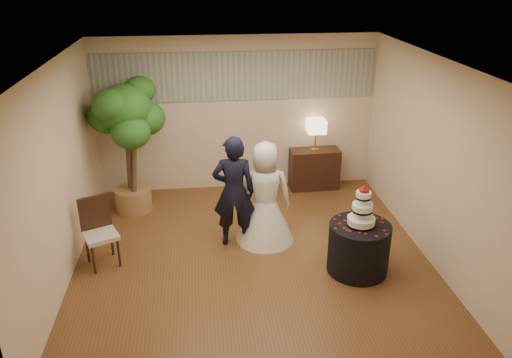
{
  "coord_description": "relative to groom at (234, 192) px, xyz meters",
  "views": [
    {
      "loc": [
        -0.67,
        -6.15,
        3.95
      ],
      "look_at": [
        0.1,
        0.4,
        1.05
      ],
      "focal_mm": 35.0,
      "sensor_mm": 36.0,
      "label": 1
    }
  ],
  "objects": [
    {
      "name": "floor",
      "position": [
        0.22,
        -0.42,
        -0.86
      ],
      "size": [
        5.0,
        5.0,
        0.0
      ],
      "primitive_type": "cube",
      "color": "brown",
      "rests_on": "ground"
    },
    {
      "name": "table_lamp",
      "position": [
        1.63,
        1.85,
        0.19
      ],
      "size": [
        0.32,
        0.32,
        0.58
      ],
      "primitive_type": null,
      "color": "beige",
      "rests_on": "console"
    },
    {
      "name": "wall_front",
      "position": [
        0.22,
        -2.92,
        0.54
      ],
      "size": [
        5.0,
        0.06,
        2.8
      ],
      "primitive_type": "cube",
      "color": "beige",
      "rests_on": "ground"
    },
    {
      "name": "ceiling",
      "position": [
        0.22,
        -0.42,
        1.94
      ],
      "size": [
        5.0,
        5.0,
        0.0
      ],
      "primitive_type": "cube",
      "color": "white",
      "rests_on": "wall_back"
    },
    {
      "name": "cake_table",
      "position": [
        1.62,
        -0.93,
        -0.5
      ],
      "size": [
        0.89,
        0.89,
        0.71
      ],
      "primitive_type": "cylinder",
      "rotation": [
        0.0,
        0.0,
        0.08
      ],
      "color": "black",
      "rests_on": "floor"
    },
    {
      "name": "wall_back",
      "position": [
        0.22,
        2.08,
        0.54
      ],
      "size": [
        5.0,
        0.06,
        2.8
      ],
      "primitive_type": "cube",
      "color": "beige",
      "rests_on": "ground"
    },
    {
      "name": "ficus_tree",
      "position": [
        -1.63,
        1.3,
        0.29
      ],
      "size": [
        1.55,
        1.55,
        2.3
      ],
      "primitive_type": null,
      "rotation": [
        0.0,
        0.0,
        2.3
      ],
      "color": "#295E1D",
      "rests_on": "floor"
    },
    {
      "name": "mural_border",
      "position": [
        0.22,
        2.06,
        1.24
      ],
      "size": [
        4.9,
        0.02,
        0.85
      ],
      "primitive_type": "cube",
      "color": "#999B90",
      "rests_on": "wall_back"
    },
    {
      "name": "side_chair",
      "position": [
        -1.88,
        -0.36,
        -0.37
      ],
      "size": [
        0.6,
        0.61,
        0.98
      ],
      "primitive_type": null,
      "rotation": [
        0.0,
        0.0,
        0.42
      ],
      "color": "#311B11",
      "rests_on": "floor"
    },
    {
      "name": "console",
      "position": [
        1.63,
        1.85,
        -0.48
      ],
      "size": [
        0.91,
        0.42,
        0.75
      ],
      "primitive_type": "cube",
      "rotation": [
        0.0,
        0.0,
        0.02
      ],
      "color": "#311B11",
      "rests_on": "floor"
    },
    {
      "name": "wall_right",
      "position": [
        2.72,
        -0.42,
        0.54
      ],
      "size": [
        0.06,
        5.0,
        2.8
      ],
      "primitive_type": "cube",
      "color": "beige",
      "rests_on": "ground"
    },
    {
      "name": "bride",
      "position": [
        0.47,
        0.06,
        -0.07
      ],
      "size": [
        0.94,
        0.94,
        1.57
      ],
      "primitive_type": "imported",
      "rotation": [
        0.0,
        0.0,
        3.09
      ],
      "color": "white",
      "rests_on": "floor"
    },
    {
      "name": "wedding_cake",
      "position": [
        1.62,
        -0.93,
        0.14
      ],
      "size": [
        0.37,
        0.37,
        0.58
      ],
      "primitive_type": null,
      "color": "white",
      "rests_on": "cake_table"
    },
    {
      "name": "groom",
      "position": [
        0.0,
        0.0,
        0.0
      ],
      "size": [
        0.66,
        0.46,
        1.71
      ],
      "primitive_type": "imported",
      "rotation": [
        0.0,
        0.0,
        3.05
      ],
      "color": "black",
      "rests_on": "floor"
    },
    {
      "name": "wall_left",
      "position": [
        -2.28,
        -0.42,
        0.54
      ],
      "size": [
        0.06,
        5.0,
        2.8
      ],
      "primitive_type": "cube",
      "color": "beige",
      "rests_on": "ground"
    }
  ]
}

